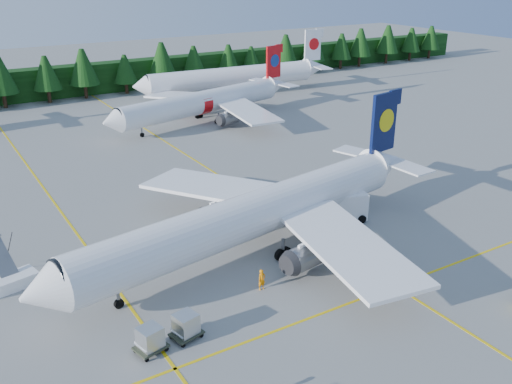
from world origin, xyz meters
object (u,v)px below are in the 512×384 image
service_truck (336,208)px  airstairs (10,278)px  airliner_red (199,104)px  airliner_navy (243,219)px

service_truck → airstairs: bearing=-168.9°
airliner_red → service_truck: size_ratio=5.54×
airliner_red → service_truck: airliner_red is taller
airliner_navy → service_truck: size_ratio=6.23×
airliner_navy → service_truck: bearing=-3.1°
airliner_red → airstairs: (-36.52, -38.48, -2.55)m
airliner_navy → airliner_red: size_ratio=1.12×
airliner_navy → airstairs: 20.28m
airliner_red → service_truck: (-5.26, -42.58, -1.81)m
airliner_navy → airstairs: bearing=153.5°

